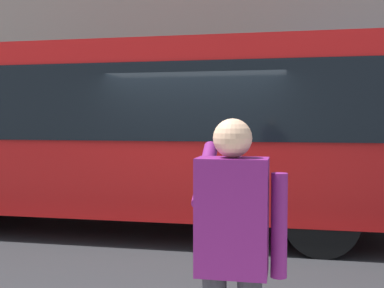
# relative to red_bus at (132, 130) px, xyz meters

# --- Properties ---
(ground_plane) EXTENTS (60.00, 60.00, 0.00)m
(ground_plane) POSITION_rel_red_bus_xyz_m (-1.29, 0.71, -1.68)
(ground_plane) COLOR #232326
(red_bus) EXTENTS (9.05, 2.54, 3.08)m
(red_bus) POSITION_rel_red_bus_xyz_m (0.00, 0.00, 0.00)
(red_bus) COLOR red
(red_bus) RESTS_ON ground_plane
(pedestrian_photographer) EXTENTS (0.53, 0.52, 1.70)m
(pedestrian_photographer) POSITION_rel_red_bus_xyz_m (-2.26, 4.96, -0.54)
(pedestrian_photographer) COLOR #2D2D33
(pedestrian_photographer) RESTS_ON sidewalk_curb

